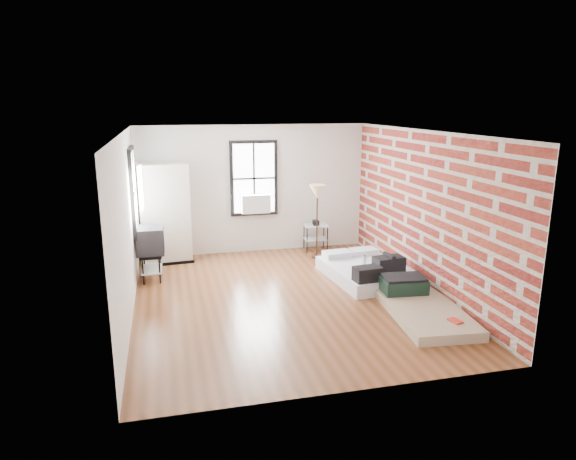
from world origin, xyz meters
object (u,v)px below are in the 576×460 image
object	(u,v)px
mattress_bare	(420,305)
floor_lamp	(317,196)
wardrobe	(165,214)
mattress_main	(368,271)
tv_stand	(151,242)
side_table	(316,230)

from	to	relation	value
mattress_bare	floor_lamp	distance (m)	3.56
mattress_bare	wardrobe	size ratio (longest dim) A/B	1.00
mattress_main	tv_stand	bearing A→B (deg)	160.70
mattress_bare	tv_stand	bearing A→B (deg)	152.57
mattress_main	side_table	xyz separation A→B (m)	(-0.40, 2.11, 0.31)
side_table	floor_lamp	distance (m)	1.05
floor_lamp	tv_stand	distance (m)	3.53
floor_lamp	mattress_main	bearing A→B (deg)	-70.81
side_table	floor_lamp	world-z (taller)	floor_lamp
wardrobe	side_table	xyz separation A→B (m)	(3.28, 0.07, -0.56)
side_table	tv_stand	xyz separation A→B (m)	(-3.56, -1.13, 0.25)
side_table	floor_lamp	bearing A→B (deg)	-104.26
mattress_bare	wardrobe	bearing A→B (deg)	141.34
floor_lamp	side_table	bearing A→B (deg)	75.74
mattress_main	floor_lamp	world-z (taller)	floor_lamp
mattress_main	wardrobe	xyz separation A→B (m)	(-3.68, 2.04, 0.86)
tv_stand	mattress_bare	bearing A→B (deg)	-32.16
mattress_bare	side_table	size ratio (longest dim) A/B	2.96
mattress_main	mattress_bare	distance (m)	1.72
mattress_main	tv_stand	world-z (taller)	tv_stand
wardrobe	floor_lamp	world-z (taller)	wardrobe
mattress_bare	side_table	distance (m)	3.87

